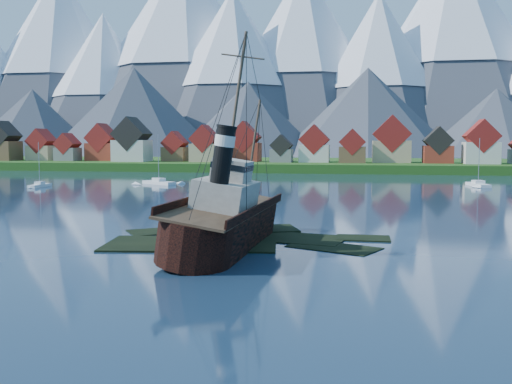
% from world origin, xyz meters
% --- Properties ---
extents(ground, '(1400.00, 1400.00, 0.00)m').
position_xyz_m(ground, '(0.00, 0.00, 0.00)').
color(ground, '#182D45').
rests_on(ground, ground).
extents(shoal, '(31.71, 21.24, 1.14)m').
position_xyz_m(shoal, '(1.78, 2.15, -0.35)').
color(shoal, black).
rests_on(shoal, ground).
extents(shore_bank, '(600.00, 80.00, 3.20)m').
position_xyz_m(shore_bank, '(0.00, 170.00, 0.00)').
color(shore_bank, '#1F3F12').
rests_on(shore_bank, ground).
extents(seawall, '(600.00, 2.50, 2.00)m').
position_xyz_m(seawall, '(0.00, 132.00, 0.00)').
color(seawall, '#3F3D38').
rests_on(seawall, ground).
extents(town, '(250.96, 16.69, 17.30)m').
position_xyz_m(town, '(-33.12, 152.18, 8.99)').
color(town, maroon).
rests_on(town, ground).
extents(mountains, '(965.00, 340.00, 205.00)m').
position_xyz_m(mountains, '(-0.79, 481.26, 89.34)').
color(mountains, '#2D333D').
rests_on(mountains, ground).
extents(tugboat_wreck, '(6.68, 28.76, 22.79)m').
position_xyz_m(tugboat_wreck, '(0.62, -1.36, 2.87)').
color(tugboat_wreck, black).
rests_on(tugboat_wreck, ground).
extents(sailboat_b, '(2.00, 7.72, 11.17)m').
position_xyz_m(sailboat_b, '(-60.29, 64.22, 0.26)').
color(sailboat_b, white).
rests_on(sailboat_b, ground).
extents(sailboat_c, '(10.08, 7.46, 13.18)m').
position_xyz_m(sailboat_c, '(-35.33, 77.36, 0.30)').
color(sailboat_c, white).
rests_on(sailboat_c, ground).
extents(sailboat_e, '(4.26, 10.77, 12.16)m').
position_xyz_m(sailboat_e, '(42.87, 84.99, 0.27)').
color(sailboat_e, white).
rests_on(sailboat_e, ground).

